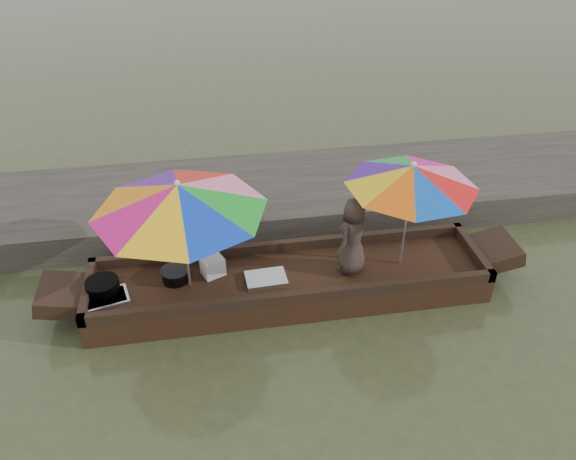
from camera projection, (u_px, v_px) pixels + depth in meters
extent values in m
plane|color=#363E24|center=(289.00, 294.00, 7.68)|extent=(80.00, 80.00, 0.00)
cube|color=#2D2B26|center=(268.00, 197.00, 9.33)|extent=(22.00, 2.20, 0.50)
cube|color=black|center=(289.00, 284.00, 7.58)|extent=(5.28, 1.20, 0.35)
cylinder|color=black|center=(103.00, 288.00, 7.08)|extent=(0.42, 0.42, 0.22)
cube|color=silver|center=(107.00, 300.00, 6.99)|extent=(0.60, 0.48, 0.09)
cube|color=silver|center=(266.00, 279.00, 7.36)|extent=(0.55, 0.39, 0.06)
cylinder|color=black|center=(175.00, 275.00, 7.33)|extent=(0.34, 0.34, 0.16)
cube|color=silver|center=(213.00, 266.00, 7.41)|extent=(0.34, 0.31, 0.26)
imported|color=#352A26|center=(353.00, 236.00, 7.26)|extent=(0.63, 0.62, 1.10)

